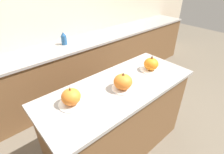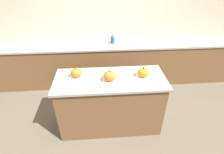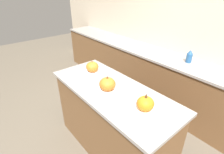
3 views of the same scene
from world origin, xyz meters
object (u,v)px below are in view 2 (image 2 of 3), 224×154
Objects in this scene: pumpkin_cake_right at (143,73)px; bottle_tall at (113,39)px; pumpkin_cake_center at (110,76)px; pumpkin_cake_left at (76,73)px.

pumpkin_cake_right is 1.18× the size of bottle_tall.
pumpkin_cake_right is at bearing -76.34° from bottle_tall.
pumpkin_cake_right is (0.50, 0.06, -0.01)m from pumpkin_cake_center.
pumpkin_cake_center is at bearing -96.12° from bottle_tall.
pumpkin_cake_left is at bearing -115.74° from bottle_tall.
pumpkin_cake_center is 1.47m from bottle_tall.
pumpkin_cake_center reaches higher than pumpkin_cake_left.
pumpkin_cake_right is at bearing -4.26° from pumpkin_cake_left.
pumpkin_cake_left is at bearing 175.74° from pumpkin_cake_right.
pumpkin_cake_center is 1.10× the size of bottle_tall.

